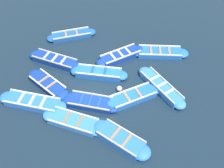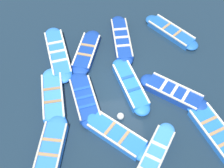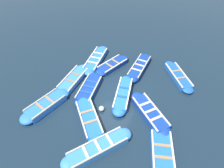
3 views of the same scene
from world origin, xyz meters
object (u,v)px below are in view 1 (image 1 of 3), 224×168
boat_bow_out (99,73)px  boat_drifting (161,87)px  boat_mid_row (121,56)px  boat_stern_in (121,139)px  boat_broadside (160,52)px  boat_near_quay (32,102)px  boat_tucked (91,102)px  boat_outer_right (48,84)px  boat_centre (133,97)px  boat_inner_gap (73,121)px  buoy_orange_near (119,89)px  boat_alongside (71,35)px  boat_far_corner (55,60)px

boat_bow_out → boat_drifting: size_ratio=1.04×
boat_mid_row → boat_drifting: boat_mid_row is taller
boat_stern_in → boat_broadside: (-7.13, 0.29, -0.03)m
boat_stern_in → boat_bow_out: 4.78m
boat_near_quay → boat_mid_row: bearing=147.9°
boat_tucked → boat_near_quay: 3.23m
boat_broadside → boat_tucked: size_ratio=1.14×
boat_outer_right → boat_centre: 5.06m
boat_inner_gap → boat_drifting: size_ratio=1.00×
boat_drifting → buoy_orange_near: size_ratio=10.66×
boat_stern_in → boat_mid_row: (-5.85, -2.03, 0.00)m
boat_bow_out → boat_outer_right: boat_bow_out is taller
boat_mid_row → boat_near_quay: 6.29m
boat_stern_in → boat_broadside: 7.14m
boat_outer_right → boat_alongside: (-4.79, -0.81, -0.01)m
boat_inner_gap → boat_alongside: boat_alongside is taller
boat_bow_out → boat_near_quay: size_ratio=0.90×
boat_bow_out → boat_inner_gap: (3.73, 0.07, -0.04)m
boat_outer_right → boat_drifting: size_ratio=0.95×
boat_tucked → boat_alongside: (-5.17, -3.73, -0.01)m
boat_bow_out → boat_alongside: (-2.91, -3.31, -0.04)m
boat_tucked → boat_outer_right: size_ratio=1.03×
boat_alongside → boat_outer_right: bearing=9.6°
boat_tucked → boat_outer_right: (-0.38, -2.92, 0.01)m
boat_mid_row → boat_bow_out: 2.09m
boat_alongside → boat_centre: size_ratio=1.07×
boat_bow_out → boat_inner_gap: bearing=1.2°
boat_bow_out → boat_tucked: bearing=10.6°
boat_tucked → boat_bow_out: boat_bow_out is taller
boat_bow_out → boat_inner_gap: size_ratio=1.04×
boat_stern_in → buoy_orange_near: boat_stern_in is taller
boat_far_corner → buoy_orange_near: (0.83, 4.68, -0.03)m
boat_drifting → boat_centre: 1.86m
boat_stern_in → boat_tucked: boat_stern_in is taller
boat_inner_gap → buoy_orange_near: boat_inner_gap is taller
boat_broadside → boat_outer_right: (5.10, -5.55, 0.01)m
boat_tucked → boat_far_corner: (-2.34, -3.51, 0.03)m
boat_stern_in → boat_inner_gap: boat_stern_in is taller
boat_broadside → boat_far_corner: bearing=-62.9°
boat_mid_row → boat_broadside: bearing=118.8°
boat_stern_in → boat_tucked: 2.86m
boat_mid_row → boat_far_corner: (1.86, -3.82, -0.01)m
boat_mid_row → boat_near_quay: boat_mid_row is taller
boat_centre → boat_bow_out: bearing=-113.2°
boat_broadside → boat_inner_gap: 7.57m
boat_bow_out → boat_centre: 2.72m
boat_near_quay → boat_centre: 5.60m
boat_near_quay → boat_centre: bearing=114.2°
boat_tucked → boat_outer_right: 2.95m
boat_outer_right → boat_near_quay: size_ratio=0.83×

